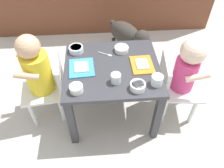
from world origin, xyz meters
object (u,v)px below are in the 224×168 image
water_cup_left (157,81)px  water_cup_right (116,79)px  seated_child_right (184,71)px  food_tray_right (142,65)px  cereal_bowl_right_side (122,49)px  dining_table (112,76)px  veggie_bowl_far (138,86)px  food_tray_left (81,68)px  spoon_by_left_tray (106,54)px  dog (128,35)px  seated_child_left (39,71)px  cereal_bowl_left_side (76,88)px  veggie_bowl_near (76,49)px

water_cup_left → water_cup_right: (-0.23, 0.03, -0.00)m
seated_child_right → food_tray_right: bearing=174.1°
cereal_bowl_right_side → food_tray_right: bearing=-54.4°
dining_table → veggie_bowl_far: size_ratio=6.80×
food_tray_left → veggie_bowl_far: (0.32, -0.19, 0.02)m
seated_child_right → veggie_bowl_far: (-0.33, -0.16, 0.06)m
spoon_by_left_tray → food_tray_right: bearing=-30.0°
seated_child_right → cereal_bowl_right_side: (-0.39, 0.19, 0.05)m
dog → food_tray_right: 0.71m
dining_table → cereal_bowl_right_side: cereal_bowl_right_side is taller
food_tray_right → water_cup_left: (0.06, -0.16, 0.02)m
food_tray_right → spoon_by_left_tray: size_ratio=1.91×
spoon_by_left_tray → seated_child_right: bearing=-17.5°
seated_child_left → cereal_bowl_left_side: seated_child_left is taller
dog → cereal_bowl_left_side: 0.98m
cereal_bowl_right_side → veggie_bowl_near: veggie_bowl_near is taller
food_tray_right → water_cup_right: bearing=-143.9°
veggie_bowl_far → cereal_bowl_right_side: bearing=98.9°
dining_table → veggie_bowl_far: veggie_bowl_far is taller
dog → food_tray_right: size_ratio=2.32×
food_tray_left → veggie_bowl_far: veggie_bowl_far is taller
food_tray_left → cereal_bowl_left_side: (-0.02, -0.19, 0.02)m
veggie_bowl_far → spoon_by_left_tray: veggie_bowl_far is taller
food_tray_right → veggie_bowl_far: bearing=-107.2°
water_cup_left → water_cup_right: water_cup_left is taller
food_tray_left → cereal_bowl_left_side: bearing=-97.2°
seated_child_left → veggie_bowl_near: size_ratio=7.26×
food_tray_left → seated_child_right: bearing=-2.5°
veggie_bowl_far → veggie_bowl_near: 0.51m
dog → spoon_by_left_tray: 0.63m
seated_child_right → food_tray_left: bearing=177.5°
seated_child_right → dining_table: bearing=176.1°
dog → veggie_bowl_near: veggie_bowl_near is taller
food_tray_right → cereal_bowl_left_side: (-0.40, -0.19, 0.02)m
seated_child_left → food_tray_right: (0.65, -0.03, 0.04)m
seated_child_right → cereal_bowl_left_side: bearing=-166.8°
cereal_bowl_right_side → cereal_bowl_left_side: 0.45m
dining_table → spoon_by_left_tray: bearing=102.9°
seated_child_right → cereal_bowl_right_side: bearing=154.1°
veggie_bowl_near → food_tray_right: bearing=-22.8°
veggie_bowl_near → water_cup_right: bearing=-51.8°
seated_child_left → spoon_by_left_tray: bearing=12.6°
cereal_bowl_right_side → spoon_by_left_tray: 0.11m
seated_child_right → water_cup_right: seated_child_right is taller
dog → food_tray_left: bearing=-119.8°
seated_child_right → water_cup_right: (-0.45, -0.10, 0.06)m
veggie_bowl_near → spoon_by_left_tray: (0.20, -0.05, -0.02)m
cereal_bowl_right_side → veggie_bowl_near: bearing=176.9°
dining_table → seated_child_right: 0.46m
cereal_bowl_right_side → cereal_bowl_left_side: size_ratio=1.22×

